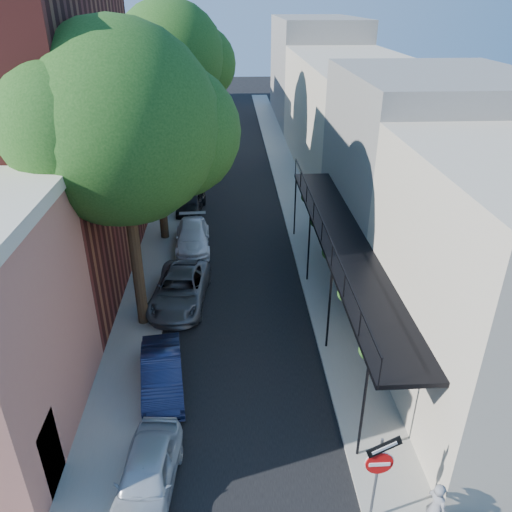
{
  "coord_description": "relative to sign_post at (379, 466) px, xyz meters",
  "views": [
    {
      "loc": [
        -0.16,
        -6.93,
        11.82
      ],
      "look_at": [
        0.77,
        10.33,
        2.8
      ],
      "focal_mm": 35.0,
      "sensor_mm": 36.0,
      "label": 1
    }
  ],
  "objects": [
    {
      "name": "oak_far",
      "position": [
        -6.51,
        26.3,
        6.22
      ],
      "size": [
        7.7,
        7.0,
        11.9
      ],
      "color": "black",
      "rests_on": "ground"
    },
    {
      "name": "parked_car_b",
      "position": [
        -5.76,
        5.22,
        -1.41
      ],
      "size": [
        1.8,
        3.92,
        1.24
      ],
      "primitive_type": "imported",
      "rotation": [
        0.0,
        0.0,
        0.13
      ],
      "color": "#141C3E",
      "rests_on": "ground"
    },
    {
      "name": "buildings_left",
      "position": [
        -12.46,
        27.79,
        2.9
      ],
      "size": [
        10.1,
        59.1,
        12.0
      ],
      "color": "tan",
      "rests_on": "ground"
    },
    {
      "name": "parked_car_e",
      "position": [
        -5.76,
        20.95,
        -1.42
      ],
      "size": [
        1.85,
        3.75,
        1.23
      ],
      "primitive_type": "imported",
      "rotation": [
        0.0,
        0.0,
        -0.11
      ],
      "color": "black",
      "rests_on": "ground"
    },
    {
      "name": "oak_mid",
      "position": [
        -6.58,
        17.26,
        5.02
      ],
      "size": [
        6.6,
        6.0,
        10.2
      ],
      "color": "black",
      "rests_on": "ground"
    },
    {
      "name": "sidewalk_left",
      "position": [
        -7.16,
        29.03,
        -1.98
      ],
      "size": [
        2.0,
        64.0,
        0.12
      ],
      "primitive_type": "cube",
      "color": "gray",
      "rests_on": "ground"
    },
    {
      "name": "oak_near",
      "position": [
        -6.53,
        9.29,
        5.84
      ],
      "size": [
        7.48,
        6.8,
        11.42
      ],
      "color": "black",
      "rests_on": "ground"
    },
    {
      "name": "sign_post",
      "position": [
        0.0,
        0.0,
        0.0
      ],
      "size": [
        0.89,
        0.17,
        2.99
      ],
      "color": "#595B60",
      "rests_on": "ground"
    },
    {
      "name": "parked_car_d",
      "position": [
        -5.36,
        15.85,
        -1.41
      ],
      "size": [
        1.96,
        4.37,
        1.24
      ],
      "primitive_type": "imported",
      "rotation": [
        0.0,
        0.0,
        0.05
      ],
      "color": "white",
      "rests_on": "ground"
    },
    {
      "name": "pedestrian",
      "position": [
        1.44,
        -0.32,
        -1.14
      ],
      "size": [
        0.57,
        0.67,
        1.56
      ],
      "primitive_type": "imported",
      "rotation": [
        0.0,
        0.0,
        1.97
      ],
      "color": "gray",
      "rests_on": "sidewalk_right"
    },
    {
      "name": "road_surface",
      "position": [
        -3.16,
        29.03,
        -2.03
      ],
      "size": [
        6.0,
        64.0,
        0.01
      ],
      "primitive_type": "cube",
      "color": "black",
      "rests_on": "ground"
    },
    {
      "name": "parked_car_a",
      "position": [
        -5.7,
        1.19,
        -1.41
      ],
      "size": [
        1.79,
        3.8,
        1.26
      ],
      "primitive_type": "imported",
      "rotation": [
        0.0,
        0.0,
        -0.09
      ],
      "color": "#AFB8C1",
      "rests_on": "ground"
    },
    {
      "name": "buildings_right",
      "position": [
        5.83,
        28.51,
        2.39
      ],
      "size": [
        9.8,
        55.0,
        10.0
      ],
      "color": "#BBB19A",
      "rests_on": "ground"
    },
    {
      "name": "sidewalk_right",
      "position": [
        0.84,
        29.03,
        -1.98
      ],
      "size": [
        2.0,
        64.0,
        0.12
      ],
      "primitive_type": "cube",
      "color": "gray",
      "rests_on": "ground"
    },
    {
      "name": "parked_car_c",
      "position": [
        -5.58,
        10.51,
        -1.37
      ],
      "size": [
        2.62,
        4.95,
        1.33
      ],
      "primitive_type": "imported",
      "rotation": [
        0.0,
        0.0,
        -0.09
      ],
      "color": "#595B61",
      "rests_on": "ground"
    }
  ]
}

